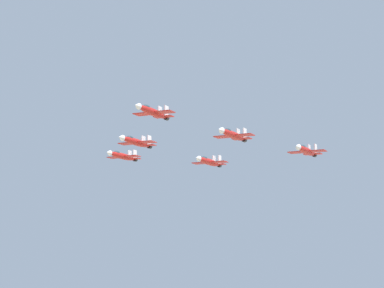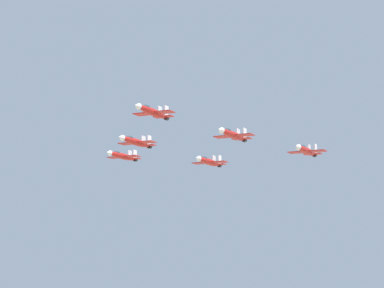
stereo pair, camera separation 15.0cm
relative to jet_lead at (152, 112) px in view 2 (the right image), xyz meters
name	(u,v)px [view 2 (the right image)]	position (x,y,z in m)	size (l,w,h in m)	color
jet_lead	(152,112)	(0.00, 0.00, 0.00)	(10.69, 15.25, 3.52)	red
jet_left_wingman	(233,135)	(-20.60, -6.82, -4.02)	(11.15, 15.28, 3.57)	red
jet_right_wingman	(136,142)	(3.41, -21.43, -3.73)	(11.07, 15.52, 3.60)	red
jet_left_outer	(306,151)	(-41.19, -13.64, -6.65)	(10.86, 14.97, 3.49)	red
jet_right_outer	(122,156)	(6.82, -42.85, -4.39)	(10.95, 15.02, 3.50)	red
jet_slot_rear	(209,162)	(-17.19, -28.25, -7.83)	(10.67, 15.00, 3.48)	red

